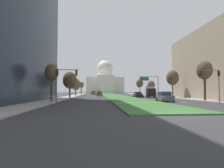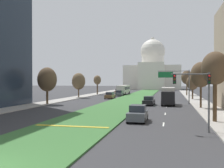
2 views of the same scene
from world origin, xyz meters
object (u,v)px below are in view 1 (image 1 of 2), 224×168
at_px(street_tree_left_far, 76,84).
at_px(street_tree_right_distant, 140,83).
at_px(overhead_guide_sign, 151,82).
at_px(sedan_distant, 99,94).
at_px(sedan_lead_stopped, 165,97).
at_px(city_bus, 98,91).
at_px(street_tree_right_near, 204,71).
at_px(street_tree_left_distant, 81,85).
at_px(sedan_very_far, 93,93).
at_px(street_tree_left_near, 52,73).
at_px(capitol_building, 105,81).
at_px(street_tree_right_mid, 173,78).
at_px(sedan_far_horizon, 99,93).
at_px(traffic_light_near_left, 62,78).
at_px(box_truck_delivery, 148,92).
at_px(street_tree_left_mid, 70,80).
at_px(traffic_light_near_right, 214,79).
at_px(street_tree_right_far, 151,85).
at_px(sedan_midblock, 138,95).

xyz_separation_m(street_tree_left_far, street_tree_right_distant, (27.95, 15.72, 1.12)).
xyz_separation_m(overhead_guide_sign, sedan_distant, (-15.75, 11.27, -3.89)).
bearing_deg(overhead_guide_sign, sedan_lead_stopped, -101.62).
relative_size(street_tree_left_far, city_bus, 0.59).
height_order(street_tree_right_near, street_tree_left_distant, street_tree_right_near).
relative_size(street_tree_left_distant, sedan_very_far, 1.39).
distance_m(street_tree_left_near, sedan_lead_stopped, 20.18).
xyz_separation_m(capitol_building, street_tree_right_distant, (13.79, -56.26, -4.17)).
height_order(street_tree_right_mid, sedan_far_horizon, street_tree_right_mid).
xyz_separation_m(traffic_light_near_left, street_tree_left_near, (-2.64, 4.45, 1.16)).
bearing_deg(box_truck_delivery, street_tree_right_near, -75.49).
distance_m(street_tree_left_mid, sedan_far_horizon, 30.12).
distance_m(sedan_far_horizon, box_truck_delivery, 28.69).
bearing_deg(city_bus, traffic_light_near_right, -73.77).
distance_m(capitol_building, city_bus, 54.58).
bearing_deg(sedan_lead_stopped, street_tree_right_near, 5.97).
bearing_deg(street_tree_left_mid, traffic_light_near_right, -40.69).
height_order(capitol_building, street_tree_right_mid, capitol_building).
height_order(sedan_far_horizon, box_truck_delivery, box_truck_delivery).
bearing_deg(street_tree_right_distant, street_tree_right_far, -88.81).
bearing_deg(traffic_light_near_right, city_bus, 106.23).
bearing_deg(street_tree_left_distant, street_tree_right_far, -29.40).
bearing_deg(street_tree_left_far, street_tree_left_mid, -87.88).
height_order(street_tree_right_far, street_tree_right_distant, street_tree_right_distant).
distance_m(sedan_midblock, sedan_distant, 18.31).
xyz_separation_m(street_tree_right_far, city_bus, (-19.74, 18.92, -2.22)).
bearing_deg(overhead_guide_sign, street_tree_left_near, -137.49).
relative_size(traffic_light_near_left, street_tree_left_distant, 0.85).
bearing_deg(street_tree_right_mid, sedan_very_far, 117.04).
bearing_deg(sedan_distant, sedan_far_horizon, 89.19).
distance_m(capitol_building, street_tree_right_distant, 58.08).
bearing_deg(street_tree_left_near, street_tree_right_distant, 61.27).
distance_m(sedan_far_horizon, sedan_very_far, 13.14).
xyz_separation_m(street_tree_right_near, sedan_midblock, (-8.44, 18.35, -4.93)).
xyz_separation_m(capitol_building, street_tree_right_mid, (13.83, -92.42, -4.17)).
height_order(street_tree_right_far, sedan_lead_stopped, street_tree_right_far).
height_order(street_tree_left_near, street_tree_right_mid, street_tree_right_mid).
height_order(capitol_building, overhead_guide_sign, capitol_building).
relative_size(capitol_building, traffic_light_near_right, 5.42).
bearing_deg(street_tree_right_distant, sedan_distant, -138.08).
bearing_deg(street_tree_right_near, street_tree_right_distant, 89.91).
relative_size(street_tree_right_near, city_bus, 0.69).
bearing_deg(street_tree_left_distant, traffic_light_near_right, -65.83).
distance_m(street_tree_right_mid, sedan_distant, 27.38).
xyz_separation_m(street_tree_left_distant, sedan_far_horizon, (8.05, -5.14, -3.78)).
bearing_deg(street_tree_right_near, street_tree_left_mid, 149.98).
bearing_deg(sedan_very_far, street_tree_left_distant, -124.29).
distance_m(sedan_lead_stopped, sedan_distant, 35.80).
relative_size(sedan_far_horizon, box_truck_delivery, 0.71).
bearing_deg(sedan_very_far, city_bus, -59.76).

